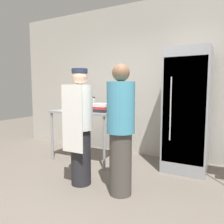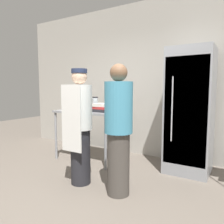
{
  "view_description": "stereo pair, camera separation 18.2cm",
  "coord_description": "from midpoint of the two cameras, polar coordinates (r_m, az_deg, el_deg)",
  "views": [
    {
      "loc": [
        1.34,
        -1.97,
        1.33
      ],
      "look_at": [
        -0.11,
        0.79,
        1.0
      ],
      "focal_mm": 35.0,
      "sensor_mm": 36.0,
      "label": 1
    },
    {
      "loc": [
        1.5,
        -1.88,
        1.33
      ],
      "look_at": [
        -0.11,
        0.79,
        1.0
      ],
      "focal_mm": 35.0,
      "sensor_mm": 36.0,
      "label": 2
    }
  ],
  "objects": [
    {
      "name": "prep_counter",
      "position": [
        4.09,
        -7.99,
        -1.08
      ],
      "size": [
        1.2,
        0.71,
        0.93
      ],
      "color": "gray",
      "rests_on": "ground_plane"
    },
    {
      "name": "back_wall",
      "position": [
        4.37,
        8.81,
        8.23
      ],
      "size": [
        6.4,
        0.12,
        3.0
      ],
      "primitive_type": "cube",
      "color": "#ADA89E",
      "rests_on": "ground_plane"
    },
    {
      "name": "refrigerator",
      "position": [
        3.68,
        17.62,
        0.32
      ],
      "size": [
        0.67,
        0.68,
        1.96
      ],
      "color": "gray",
      "rests_on": "ground_plane"
    },
    {
      "name": "blender_pitcher",
      "position": [
        4.05,
        -6.46,
        1.96
      ],
      "size": [
        0.13,
        0.13,
        0.26
      ],
      "color": "black",
      "rests_on": "prep_counter"
    },
    {
      "name": "person_customer",
      "position": [
        2.7,
        0.35,
        -4.56
      ],
      "size": [
        0.35,
        0.35,
        1.63
      ],
      "color": "#47423D",
      "rests_on": "ground_plane"
    },
    {
      "name": "ground_plane",
      "position": [
        2.74,
        -8.31,
        -23.08
      ],
      "size": [
        14.0,
        14.0,
        0.0
      ],
      "primitive_type": "plane",
      "color": "#6B6056"
    },
    {
      "name": "person_baker",
      "position": [
        3.03,
        -10.01,
        -3.48
      ],
      "size": [
        0.34,
        0.36,
        1.6
      ],
      "color": "#232328",
      "rests_on": "ground_plane"
    },
    {
      "name": "binder_stack",
      "position": [
        3.8,
        -4.26,
        1.11
      ],
      "size": [
        0.33,
        0.27,
        0.15
      ],
      "color": "#232328",
      "rests_on": "prep_counter"
    },
    {
      "name": "donut_box",
      "position": [
        4.08,
        -11.93,
        0.95
      ],
      "size": [
        0.3,
        0.2,
        0.24
      ],
      "color": "silver",
      "rests_on": "prep_counter"
    }
  ]
}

